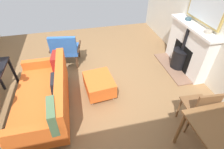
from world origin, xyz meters
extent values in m
cube|color=olive|center=(0.00, 0.00, 0.00)|extent=(5.08, 5.97, 0.01)
cube|color=beige|center=(-2.54, 0.00, 1.37)|extent=(0.12, 5.97, 2.73)
cube|color=brown|center=(-2.05, -0.21, 0.01)|extent=(0.35, 1.28, 0.03)
cube|color=white|center=(-2.35, -0.21, 0.51)|extent=(0.26, 1.34, 1.02)
cube|color=black|center=(-2.24, -0.21, 0.32)|extent=(0.06, 0.66, 0.58)
cylinder|color=black|center=(-2.20, -0.21, 0.25)|extent=(0.36, 0.36, 0.44)
cylinder|color=black|center=(-2.20, -0.21, 0.48)|extent=(0.38, 0.38, 0.02)
cylinder|color=black|center=(-2.20, -0.21, 0.75)|extent=(0.07, 0.07, 0.53)
cube|color=white|center=(-2.33, -0.21, 1.04)|extent=(0.31, 1.42, 0.05)
cylinder|color=#334C56|center=(-2.36, -0.51, 1.09)|extent=(0.14, 0.14, 0.05)
torus|color=#334C56|center=(-2.36, -0.51, 1.11)|extent=(0.14, 0.14, 0.01)
cylinder|color=#9E9384|center=(-2.36, 0.16, 1.10)|extent=(0.15, 0.15, 0.05)
torus|color=#9E9384|center=(-2.36, 0.16, 1.12)|extent=(0.15, 0.15, 0.01)
cylinder|color=#B2B2B7|center=(1.20, -0.32, 0.05)|extent=(0.04, 0.04, 0.10)
cylinder|color=#B2B2B7|center=(1.22, 1.16, 0.05)|extent=(0.04, 0.04, 0.10)
cylinder|color=#B2B2B7|center=(0.51, -0.31, 0.05)|extent=(0.04, 0.04, 0.10)
cylinder|color=#B2B2B7|center=(0.53, 1.17, 0.05)|extent=(0.04, 0.04, 0.10)
cube|color=orange|center=(0.86, 0.42, 0.25)|extent=(0.88, 1.75, 0.30)
cube|color=orange|center=(0.49, 0.43, 0.58)|extent=(0.16, 1.75, 0.36)
cube|color=orange|center=(0.86, -0.39, 0.49)|extent=(0.82, 0.13, 0.18)
cube|color=orange|center=(0.87, 1.24, 0.49)|extent=(0.82, 0.13, 0.18)
cube|color=maroon|center=(0.59, -0.23, 0.57)|extent=(0.15, 0.39, 0.38)
cube|color=black|center=(0.59, 0.45, 0.55)|extent=(0.14, 0.34, 0.35)
cube|color=#4C6B47|center=(0.60, 1.10, 0.58)|extent=(0.16, 0.42, 0.41)
cylinder|color=#B2B2B7|center=(0.05, -0.01, 0.04)|extent=(0.03, 0.03, 0.09)
cylinder|color=#B2B2B7|center=(0.00, 0.50, 0.04)|extent=(0.03, 0.03, 0.09)
cylinder|color=#B2B2B7|center=(-0.37, -0.06, 0.04)|extent=(0.03, 0.03, 0.09)
cylinder|color=#B2B2B7|center=(-0.42, 0.46, 0.04)|extent=(0.03, 0.03, 0.09)
cube|color=orange|center=(-0.19, 0.22, 0.24)|extent=(0.59, 0.70, 0.29)
cube|color=#4C3321|center=(0.11, -1.23, 0.18)|extent=(0.05, 0.05, 0.35)
cube|color=#4C3321|center=(0.61, -1.31, 0.18)|extent=(0.05, 0.05, 0.35)
cube|color=#4C3321|center=(0.19, -0.76, 0.18)|extent=(0.05, 0.05, 0.35)
cube|color=#4C3321|center=(0.69, -0.84, 0.18)|extent=(0.05, 0.05, 0.35)
cube|color=#2D60B2|center=(0.40, -1.04, 0.37)|extent=(0.69, 0.65, 0.08)
cube|color=#2D60B2|center=(0.44, -0.79, 0.62)|extent=(0.61, 0.21, 0.42)
cube|color=#4C3321|center=(0.08, -0.98, 0.46)|extent=(0.13, 0.53, 0.04)
cube|color=#4C3321|center=(0.71, -1.09, 0.46)|extent=(0.13, 0.53, 0.04)
cube|color=black|center=(1.44, -0.34, 0.36)|extent=(0.04, 0.04, 0.72)
cylinder|color=brown|center=(-1.15, 1.57, 0.35)|extent=(0.05, 0.05, 0.70)
cylinder|color=brown|center=(-1.74, 1.15, 0.23)|extent=(0.03, 0.03, 0.46)
cylinder|color=brown|center=(-1.42, 1.12, 0.23)|extent=(0.03, 0.03, 0.46)
cylinder|color=brown|center=(-1.72, 1.47, 0.23)|extent=(0.03, 0.03, 0.46)
cylinder|color=brown|center=(-1.40, 1.44, 0.23)|extent=(0.03, 0.03, 0.46)
cube|color=brown|center=(-1.57, 1.30, 0.47)|extent=(0.43, 0.43, 0.02)
cube|color=brown|center=(-1.56, 1.47, 0.66)|extent=(0.36, 0.06, 0.37)
camera|label=1|loc=(0.13, 2.73, 2.53)|focal=27.49mm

